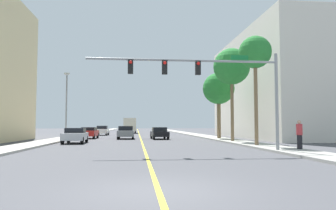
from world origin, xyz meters
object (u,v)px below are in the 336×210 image
at_px(car_white, 102,130).
at_px(pedestrian, 299,134).
at_px(street_lamp, 66,102).
at_px(car_red, 89,132).
at_px(car_black, 159,133).
at_px(car_gray, 126,132).
at_px(palm_mid, 232,67).
at_px(car_silver, 75,135).
at_px(traffic_signal_mast, 211,77).
at_px(delivery_truck, 130,125).
at_px(palm_far, 219,89).
at_px(palm_near, 255,54).

height_order(car_white, pedestrian, pedestrian).
height_order(street_lamp, car_red, street_lamp).
distance_m(car_black, pedestrian, 19.45).
height_order(car_white, car_gray, car_gray).
relative_size(street_lamp, palm_mid, 0.82).
height_order(car_red, car_silver, car_silver).
relative_size(street_lamp, car_silver, 1.87).
relative_size(traffic_signal_mast, car_white, 2.73).
xyz_separation_m(palm_mid, car_white, (-14.54, 22.22, -6.47)).
xyz_separation_m(car_red, delivery_truck, (4.53, 24.20, 0.86)).
xyz_separation_m(car_gray, pedestrian, (11.51, -18.90, 0.29)).
relative_size(palm_mid, car_gray, 2.11).
relative_size(car_red, car_gray, 0.95).
distance_m(palm_far, car_red, 16.51).
relative_size(traffic_signal_mast, palm_near, 1.40).
bearing_deg(traffic_signal_mast, pedestrian, 4.10).
bearing_deg(palm_far, traffic_signal_mast, -106.44).
xyz_separation_m(palm_far, car_silver, (-15.01, -6.14, -5.10)).
height_order(car_red, car_black, car_black).
distance_m(palm_mid, car_white, 27.34).
distance_m(palm_far, car_silver, 17.00).
bearing_deg(street_lamp, car_black, 8.60).
relative_size(car_black, delivery_truck, 0.55).
bearing_deg(car_black, car_red, 161.23).
distance_m(street_lamp, palm_near, 20.94).
relative_size(palm_far, car_gray, 1.79).
distance_m(car_gray, pedestrian, 22.13).
relative_size(street_lamp, delivery_truck, 0.95).
xyz_separation_m(car_white, car_black, (8.12, -14.59, -0.06)).
height_order(traffic_signal_mast, street_lamp, street_lamp).
xyz_separation_m(palm_near, car_black, (-6.35, 13.83, -6.43)).
relative_size(palm_near, palm_far, 1.11).
relative_size(street_lamp, car_white, 1.69).
relative_size(traffic_signal_mast, car_red, 2.91).
xyz_separation_m(palm_far, car_gray, (-10.73, 2.42, -5.06)).
relative_size(palm_near, car_silver, 2.15).
distance_m(palm_near, car_white, 32.52).
bearing_deg(car_silver, car_red, -89.76).
distance_m(car_white, delivery_truck, 12.81).
bearing_deg(palm_mid, street_lamp, 160.12).
bearing_deg(palm_far, street_lamp, -179.57).
bearing_deg(delivery_truck, car_white, -109.26).
relative_size(palm_far, delivery_truck, 0.99).
bearing_deg(pedestrian, car_silver, 115.68).
height_order(car_gray, delivery_truck, delivery_truck).
bearing_deg(street_lamp, traffic_signal_mast, -54.05).
xyz_separation_m(street_lamp, palm_mid, (16.79, -6.07, 3.04)).
xyz_separation_m(palm_mid, car_red, (-14.86, 10.09, -6.51)).
xyz_separation_m(car_gray, car_black, (3.95, -0.98, -0.06)).
xyz_separation_m(palm_far, car_black, (-6.78, 1.44, -5.11)).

